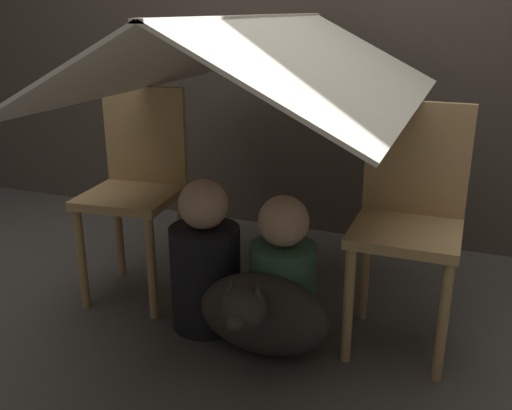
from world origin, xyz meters
TOP-DOWN VIEW (x-y plane):
  - ground_plane at (0.00, 0.00)m, footprint 8.80×8.80m
  - chair_left at (-0.57, 0.28)m, footprint 0.40×0.40m
  - chair_right at (0.56, 0.28)m, footprint 0.37×0.37m
  - sheet_canopy at (0.00, 0.22)m, footprint 1.13×1.51m
  - person_front at (-0.17, 0.11)m, footprint 0.27×0.27m
  - person_second at (0.13, 0.15)m, footprint 0.25×0.25m
  - dog at (0.11, -0.02)m, footprint 0.49×0.39m

SIDE VIEW (x-z plane):
  - ground_plane at x=0.00m, z-range 0.00..0.00m
  - dog at x=0.11m, z-range -0.02..0.36m
  - person_second at x=0.13m, z-range -0.03..0.53m
  - person_front at x=-0.17m, z-range -0.04..0.56m
  - chair_left at x=-0.57m, z-range 0.05..0.94m
  - chair_right at x=0.56m, z-range 0.05..0.94m
  - sheet_canopy at x=0.00m, z-range 0.89..1.18m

